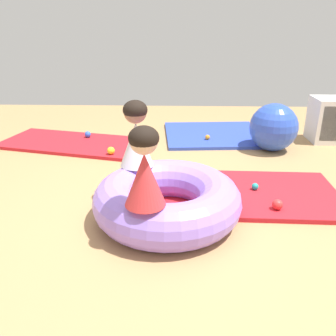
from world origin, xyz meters
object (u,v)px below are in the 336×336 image
Objects in this scene: play_ball_blue at (88,134)px; play_ball_pink at (259,140)px; inflatable_cushion at (167,200)px; storage_cube at (330,120)px; child_in_white at (136,134)px; child_in_red at (144,168)px; play_ball_yellow at (111,151)px; play_ball_red at (277,204)px; play_ball_teal at (255,186)px; exercise_ball_large at (274,127)px; play_ball_orange at (208,137)px.

play_ball_pink is at bearing -4.89° from play_ball_blue.
storage_cube reaches higher than inflatable_cushion.
child_in_white is 2.88m from storage_cube.
child_in_white is 6.71× the size of play_ball_blue.
child_in_red is 1.89m from play_ball_yellow.
play_ball_red is 0.97× the size of play_ball_yellow.
play_ball_blue reaches higher than play_ball_teal.
exercise_ball_large is at bearing -110.08° from child_in_white.
inflatable_cushion is at bearing -10.25° from child_in_red.
child_in_white is 1.95m from play_ball_blue.
child_in_white is 6.36× the size of play_ball_red.
inflatable_cushion is at bearing -134.49° from storage_cube.
storage_cube is (3.13, 0.06, 0.20)m from play_ball_blue.
play_ball_red is 1.38× the size of play_ball_teal.
exercise_ball_large is (1.34, 2.06, -0.30)m from child_in_red.
play_ball_blue is 3.13m from storage_cube.
child_in_white reaches higher than exercise_ball_large.
play_ball_pink is (0.20, 1.69, 0.00)m from play_ball_red.
play_ball_teal is (1.04, 0.16, -0.52)m from child_in_white.
child_in_red is (0.13, -0.69, -0.01)m from child_in_white.
child_in_red is at bearing -136.77° from play_ball_teal.
play_ball_yellow is 1.08× the size of play_ball_blue.
play_ball_red is 1.61m from exercise_ball_large.
play_ball_pink is at bearing 135.14° from exercise_ball_large.
storage_cube is (1.56, 0.11, 0.21)m from play_ball_orange.
storage_cube is at bearing 51.98° from play_ball_teal.
exercise_ball_large is (1.21, 1.67, 0.12)m from inflatable_cushion.
inflatable_cushion is at bearing 157.51° from child_in_white.
play_ball_pink is at bearing -20.82° from child_in_red.
play_ball_orange is at bearing 160.57° from exercise_ball_large.
play_ball_orange is at bearing -5.79° from child_in_red.
play_ball_red reaches higher than play_ball_orange.
inflatable_cushion is 1.99m from play_ball_orange.
child_in_red is at bearing 128.04° from child_in_white.
play_ball_red is at bearing -76.85° from play_ball_orange.
play_ball_teal is at bearing -109.79° from exercise_ball_large.
storage_cube is (2.70, 0.70, 0.20)m from play_ball_yellow.
exercise_ball_large is 1.01× the size of storage_cube.
exercise_ball_large reaches higher than storage_cube.
play_ball_red is 1.36× the size of play_ball_orange.
play_ball_teal is at bearing -31.12° from play_ball_yellow.
play_ball_blue is at bearing -36.04° from child_in_white.
child_in_red reaches higher than play_ball_orange.
play_ball_blue is (-1.57, 0.05, 0.01)m from play_ball_orange.
play_ball_pink is (1.35, 1.49, -0.51)m from child_in_white.
play_ball_red is 1.00× the size of play_ball_pink.
play_ball_red is at bearing -120.22° from storage_cube.
child_in_white is 1.27m from play_ball_red.
exercise_ball_large is (0.76, -0.27, 0.21)m from play_ball_orange.
play_ball_orange is 0.78× the size of play_ball_blue.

